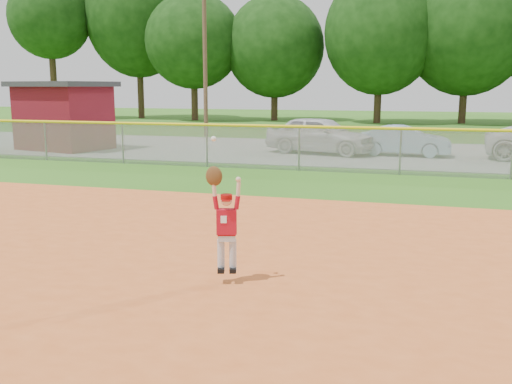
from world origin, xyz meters
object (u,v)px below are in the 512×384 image
Objects in this scene: car_blue at (404,141)px; ballplayer at (225,220)px; car_white_a at (321,135)px; utility_shed at (64,115)px.

ballplayer is (-1.95, -16.67, 0.32)m from car_blue.
car_white_a is 16.50m from ballplayer.
utility_shed reaches higher than car_blue.
ballplayer is (12.89, -14.97, -0.59)m from utility_shed.
car_white_a is at bearing 95.09° from ballplayer.
utility_shed reaches higher than car_white_a.
utility_shed is at bearing 110.78° from car_white_a.
utility_shed is 19.76m from ballplayer.
utility_shed reaches higher than ballplayer.
car_blue is 0.80× the size of utility_shed.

